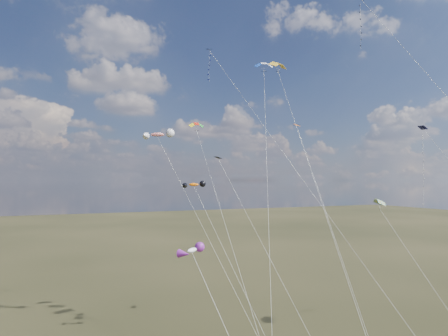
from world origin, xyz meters
name	(u,v)px	position (x,y,z in m)	size (l,w,h in m)	color
diamond_black_high	(376,38)	(14.77, 9.91, 33.31)	(6.81, 27.74, 38.76)	black
diamond_navy_tall	(222,82)	(4.30, 28.64, 31.70)	(13.45, 27.26, 37.05)	#0F1849
diamond_black_mid	(246,211)	(2.38, 17.36, 14.14)	(4.90, 16.44, 20.55)	black
diamond_navy_right	(431,175)	(13.06, 1.87, 18.07)	(8.39, 13.86, 22.52)	#121350
diamond_orange_center	(317,186)	(10.44, 14.85, 16.91)	(3.43, 18.05, 25.01)	#C35615
parafoil_yellow	(279,64)	(7.50, 18.51, 31.82)	(5.07, 22.78, 32.63)	gold
parafoil_blue_white	(264,65)	(6.92, 21.12, 32.41)	(9.94, 17.94, 33.21)	blue
parafoil_striped	(380,201)	(18.62, 13.53, 15.17)	(3.37, 12.29, 15.84)	yellow
parafoil_tricolor	(197,125)	(0.01, 27.18, 25.00)	(2.00, 21.67, 25.76)	yellow
novelty_orange_black	(194,186)	(-2.57, 20.78, 16.99)	(5.10, 14.64, 17.55)	#EE6501
novelty_white_purple	(193,252)	(-8.96, 2.60, 12.75)	(4.35, 11.10, 13.24)	white
novelty_redwhite_stripe	(158,135)	(-5.24, 27.74, 23.53)	(10.86, 12.60, 24.27)	red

